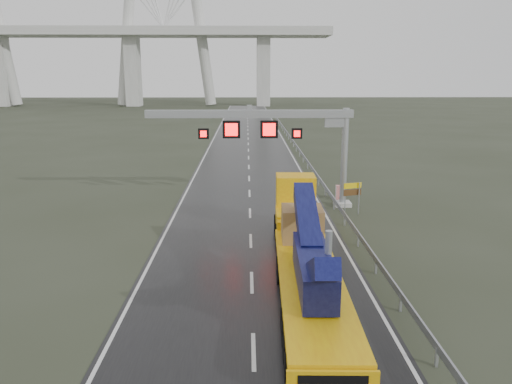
{
  "coord_description": "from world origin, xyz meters",
  "views": [
    {
      "loc": [
        -0.21,
        -17.79,
        9.53
      ],
      "look_at": [
        0.29,
        9.01,
        3.2
      ],
      "focal_mm": 35.0,
      "sensor_mm": 36.0,
      "label": 1
    }
  ],
  "objects_px": {
    "sign_gantry": "(279,131)",
    "heavy_haul_truck": "(304,238)",
    "striped_barrier": "(340,193)",
    "exit_sign_pair": "(352,192)"
  },
  "relations": [
    {
      "from": "heavy_haul_truck",
      "to": "exit_sign_pair",
      "type": "relative_size",
      "value": 7.94
    },
    {
      "from": "exit_sign_pair",
      "to": "heavy_haul_truck",
      "type": "bearing_deg",
      "value": -131.16
    },
    {
      "from": "exit_sign_pair",
      "to": "sign_gantry",
      "type": "bearing_deg",
      "value": 138.28
    },
    {
      "from": "striped_barrier",
      "to": "heavy_haul_truck",
      "type": "bearing_deg",
      "value": -106.63
    },
    {
      "from": "sign_gantry",
      "to": "heavy_haul_truck",
      "type": "xyz_separation_m",
      "value": [
        0.5,
        -12.28,
        -3.97
      ]
    },
    {
      "from": "heavy_haul_truck",
      "to": "striped_barrier",
      "type": "bearing_deg",
      "value": 74.16
    },
    {
      "from": "sign_gantry",
      "to": "heavy_haul_truck",
      "type": "relative_size",
      "value": 0.82
    },
    {
      "from": "heavy_haul_truck",
      "to": "striped_barrier",
      "type": "relative_size",
      "value": 15.73
    },
    {
      "from": "sign_gantry",
      "to": "heavy_haul_truck",
      "type": "height_order",
      "value": "sign_gantry"
    },
    {
      "from": "sign_gantry",
      "to": "exit_sign_pair",
      "type": "distance_m",
      "value": 6.81
    }
  ]
}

